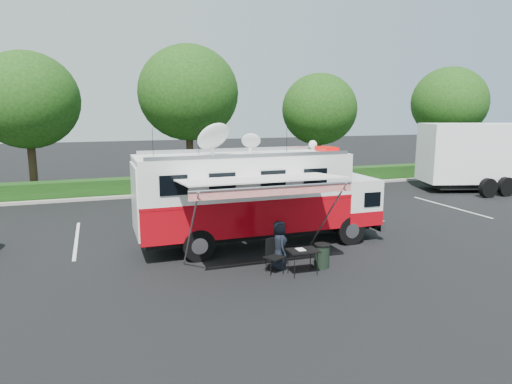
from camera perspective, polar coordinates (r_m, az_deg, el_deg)
ground_plane at (r=17.11m, az=0.56°, el=-6.56°), size 120.00×120.00×0.00m
back_border at (r=29.09m, az=-6.12°, el=10.33°), size 60.00×6.14×8.87m
stall_lines at (r=19.72m, az=-3.80°, el=-4.28°), size 24.12×5.50×0.01m
command_truck at (r=16.64m, az=0.32°, el=-0.44°), size 9.05×2.49×4.35m
awning at (r=13.81m, az=0.78°, el=1.28°), size 4.94×2.56×2.98m
person at (r=14.63m, az=2.86°, el=-9.54°), size 0.53×0.78×1.55m
folding_table at (r=13.97m, az=5.87°, el=-7.38°), size 0.95×0.69×0.79m
folding_chair at (r=14.16m, az=2.14°, el=-7.52°), size 0.67×0.71×1.06m
trash_bin at (r=14.74m, az=8.24°, el=-7.89°), size 0.52×0.52×0.77m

